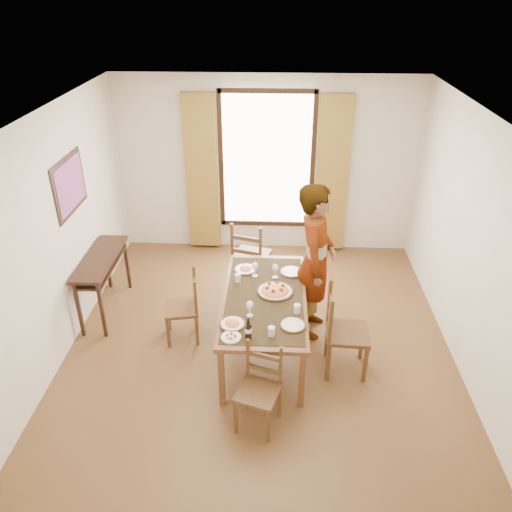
{
  "coord_description": "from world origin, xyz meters",
  "views": [
    {
      "loc": [
        0.17,
        -4.73,
        3.86
      ],
      "look_at": [
        -0.06,
        0.36,
        1.0
      ],
      "focal_mm": 35.0,
      "sensor_mm": 36.0,
      "label": 1
    }
  ],
  "objects_px": {
    "dining_table": "(265,301)",
    "pasta_platter": "(275,289)",
    "man": "(315,262)",
    "console_table": "(101,265)"
  },
  "relations": [
    {
      "from": "dining_table",
      "to": "pasta_platter",
      "type": "xyz_separation_m",
      "value": [
        0.11,
        0.07,
        0.11
      ]
    },
    {
      "from": "console_table",
      "to": "dining_table",
      "type": "xyz_separation_m",
      "value": [
        2.09,
        -0.71,
        0.01
      ]
    },
    {
      "from": "dining_table",
      "to": "pasta_platter",
      "type": "bearing_deg",
      "value": 33.21
    },
    {
      "from": "console_table",
      "to": "man",
      "type": "xyz_separation_m",
      "value": [
        2.66,
        -0.28,
        0.28
      ]
    },
    {
      "from": "console_table",
      "to": "pasta_platter",
      "type": "xyz_separation_m",
      "value": [
        2.2,
        -0.64,
        0.12
      ]
    },
    {
      "from": "dining_table",
      "to": "pasta_platter",
      "type": "relative_size",
      "value": 4.66
    },
    {
      "from": "man",
      "to": "pasta_platter",
      "type": "xyz_separation_m",
      "value": [
        -0.46,
        -0.36,
        -0.16
      ]
    },
    {
      "from": "dining_table",
      "to": "man",
      "type": "height_order",
      "value": "man"
    },
    {
      "from": "console_table",
      "to": "dining_table",
      "type": "height_order",
      "value": "console_table"
    },
    {
      "from": "man",
      "to": "console_table",
      "type": "bearing_deg",
      "value": 93.21
    }
  ]
}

